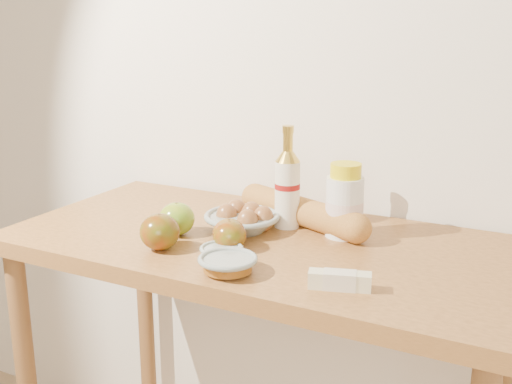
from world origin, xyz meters
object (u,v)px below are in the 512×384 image
(table, at_px, (262,286))
(baguette, at_px, (302,211))
(bourbon_bottle, at_px, (287,187))
(egg_bowl, at_px, (243,220))
(cream_bottle, at_px, (345,203))

(table, xyz_separation_m, baguette, (0.04, 0.13, 0.16))
(bourbon_bottle, height_order, egg_bowl, bourbon_bottle)
(egg_bowl, height_order, baguette, baguette)
(table, distance_m, baguette, 0.21)
(egg_bowl, bearing_deg, cream_bottle, 17.28)
(bourbon_bottle, xyz_separation_m, baguette, (0.03, 0.03, -0.07))
(cream_bottle, xyz_separation_m, baguette, (-0.12, 0.03, -0.05))
(cream_bottle, bearing_deg, table, -125.87)
(table, xyz_separation_m, bourbon_bottle, (0.02, 0.10, 0.23))
(bourbon_bottle, distance_m, baguette, 0.08)
(egg_bowl, bearing_deg, bourbon_bottle, 40.91)
(bourbon_bottle, relative_size, baguette, 0.60)
(bourbon_bottle, bearing_deg, cream_bottle, -2.76)
(cream_bottle, bearing_deg, egg_bowl, -140.91)
(bourbon_bottle, bearing_deg, baguette, 45.41)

